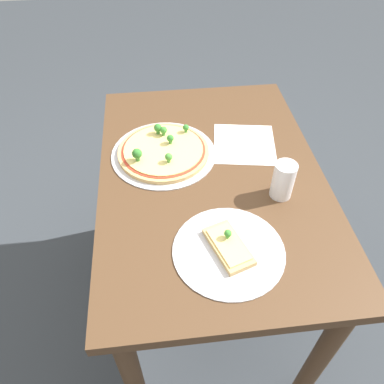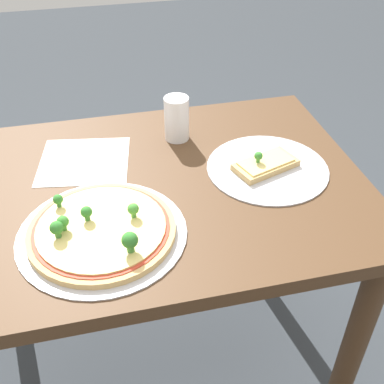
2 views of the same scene
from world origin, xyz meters
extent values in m
plane|color=#33383D|center=(0.00, 0.00, 0.00)|extent=(8.00, 8.00, 0.00)
cube|color=#4C331E|center=(0.00, 0.00, 0.75)|extent=(1.03, 0.71, 0.04)
cylinder|color=#4C331E|center=(-0.46, -0.29, 0.37)|extent=(0.06, 0.06, 0.74)
cylinder|color=#4C331E|center=(-0.46, 0.29, 0.37)|extent=(0.06, 0.06, 0.74)
cylinder|color=#B7B7BC|center=(0.11, 0.14, 0.77)|extent=(0.35, 0.35, 0.00)
cylinder|color=tan|center=(0.11, 0.14, 0.78)|extent=(0.30, 0.30, 0.01)
cylinder|color=#B73823|center=(0.11, 0.14, 0.79)|extent=(0.28, 0.28, 0.00)
cylinder|color=#EACC75|center=(0.11, 0.14, 0.79)|extent=(0.26, 0.26, 0.00)
sphere|color=#3D8933|center=(0.19, 0.14, 0.82)|extent=(0.02, 0.02, 0.02)
cylinder|color=#488E3A|center=(0.19, 0.14, 0.80)|extent=(0.01, 0.01, 0.01)
sphere|color=#337A2D|center=(0.20, 0.16, 0.82)|extent=(0.03, 0.03, 0.03)
cylinder|color=#3F8136|center=(0.20, 0.16, 0.80)|extent=(0.01, 0.01, 0.01)
sphere|color=#337A2D|center=(0.06, 0.23, 0.82)|extent=(0.03, 0.03, 0.03)
cylinder|color=#3F8136|center=(0.06, 0.23, 0.80)|extent=(0.01, 0.01, 0.01)
sphere|color=#337A2D|center=(0.20, 0.06, 0.81)|extent=(0.02, 0.02, 0.02)
cylinder|color=#3F8136|center=(0.20, 0.06, 0.80)|extent=(0.01, 0.01, 0.01)
sphere|color=#479338|center=(0.05, 0.13, 0.82)|extent=(0.02, 0.02, 0.02)
cylinder|color=#51973E|center=(0.05, 0.13, 0.80)|extent=(0.01, 0.01, 0.01)
sphere|color=#337A2D|center=(0.14, 0.12, 0.82)|extent=(0.02, 0.02, 0.02)
cylinder|color=#3F8136|center=(0.14, 0.12, 0.80)|extent=(0.01, 0.01, 0.01)
cylinder|color=#B7B7BC|center=(-0.30, 0.00, 0.77)|extent=(0.30, 0.30, 0.00)
cube|color=tan|center=(-0.29, 0.00, 0.78)|extent=(0.17, 0.12, 0.02)
cube|color=#EACC75|center=(-0.29, 0.00, 0.79)|extent=(0.14, 0.10, 0.00)
sphere|color=#3D8933|center=(-0.27, 0.00, 0.81)|extent=(0.02, 0.02, 0.02)
cylinder|color=#488E3A|center=(-0.27, 0.00, 0.80)|extent=(0.01, 0.01, 0.01)
cylinder|color=white|center=(-0.11, -0.19, 0.83)|extent=(0.06, 0.06, 0.12)
cube|color=white|center=(0.14, -0.13, 0.77)|extent=(0.25, 0.24, 0.00)
camera|label=1|loc=(-0.85, 0.16, 1.58)|focal=35.00mm
camera|label=2|loc=(0.10, 0.89, 1.45)|focal=45.00mm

